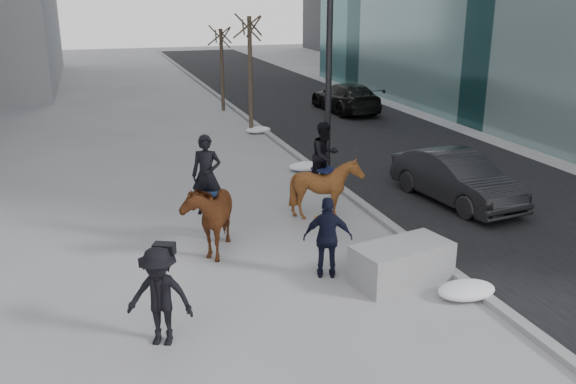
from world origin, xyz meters
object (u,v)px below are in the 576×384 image
object	(u,v)px
planter	(402,263)
mounted_left	(209,209)
car_near	(456,178)
mounted_right	(326,181)

from	to	relation	value
planter	mounted_left	distance (m)	4.51
car_near	mounted_right	distance (m)	4.04
mounted_left	planter	bearing A→B (deg)	-39.29
mounted_left	mounted_right	xyz separation A→B (m)	(3.31, 1.12, 0.03)
car_near	mounted_right	size ratio (longest dim) A/B	1.70
car_near	mounted_left	distance (m)	7.44
mounted_left	mounted_right	world-z (taller)	mounted_left
mounted_left	mounted_right	size ratio (longest dim) A/B	1.05
car_near	mounted_right	bearing A→B (deg)	174.38
planter	mounted_right	bearing A→B (deg)	92.26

